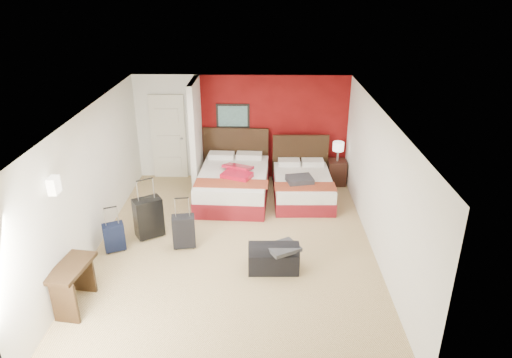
{
  "coord_description": "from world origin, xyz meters",
  "views": [
    {
      "loc": [
        0.5,
        -7.23,
        4.54
      ],
      "look_at": [
        0.38,
        0.8,
        1.0
      ],
      "focal_mm": 32.36,
      "sensor_mm": 36.0,
      "label": 1
    }
  ],
  "objects_px": {
    "suitcase_charcoal": "(184,233)",
    "desk": "(74,286)",
    "bed_right": "(303,188)",
    "table_lamp": "(338,152)",
    "nightstand": "(336,172)",
    "duffel_bag": "(273,259)",
    "bed_left": "(233,185)",
    "red_suitcase_open": "(237,171)",
    "suitcase_black": "(149,219)",
    "suitcase_navy": "(114,238)"
  },
  "relations": [
    {
      "from": "bed_left",
      "to": "duffel_bag",
      "type": "bearing_deg",
      "value": -69.99
    },
    {
      "from": "red_suitcase_open",
      "to": "desk",
      "type": "distance_m",
      "value": 4.25
    },
    {
      "from": "suitcase_black",
      "to": "bed_right",
      "type": "bearing_deg",
      "value": -2.91
    },
    {
      "from": "duffel_bag",
      "to": "desk",
      "type": "bearing_deg",
      "value": -162.76
    },
    {
      "from": "table_lamp",
      "to": "duffel_bag",
      "type": "bearing_deg",
      "value": -113.7
    },
    {
      "from": "bed_right",
      "to": "red_suitcase_open",
      "type": "height_order",
      "value": "red_suitcase_open"
    },
    {
      "from": "bed_right",
      "to": "nightstand",
      "type": "xyz_separation_m",
      "value": [
        0.86,
        0.84,
        0.03
      ]
    },
    {
      "from": "duffel_bag",
      "to": "desk",
      "type": "xyz_separation_m",
      "value": [
        -2.97,
        -0.98,
        0.14
      ]
    },
    {
      "from": "bed_right",
      "to": "table_lamp",
      "type": "xyz_separation_m",
      "value": [
        0.86,
        0.84,
        0.55
      ]
    },
    {
      "from": "suitcase_charcoal",
      "to": "duffel_bag",
      "type": "height_order",
      "value": "suitcase_charcoal"
    },
    {
      "from": "suitcase_black",
      "to": "duffel_bag",
      "type": "distance_m",
      "value": 2.55
    },
    {
      "from": "nightstand",
      "to": "table_lamp",
      "type": "height_order",
      "value": "table_lamp"
    },
    {
      "from": "bed_right",
      "to": "suitcase_navy",
      "type": "height_order",
      "value": "bed_right"
    },
    {
      "from": "nightstand",
      "to": "table_lamp",
      "type": "bearing_deg",
      "value": 0.0
    },
    {
      "from": "bed_left",
      "to": "bed_right",
      "type": "relative_size",
      "value": 1.19
    },
    {
      "from": "desk",
      "to": "suitcase_charcoal",
      "type": "bearing_deg",
      "value": 59.22
    },
    {
      "from": "suitcase_navy",
      "to": "table_lamp",
      "type": "bearing_deg",
      "value": 10.39
    },
    {
      "from": "bed_left",
      "to": "red_suitcase_open",
      "type": "relative_size",
      "value": 2.53
    },
    {
      "from": "nightstand",
      "to": "suitcase_charcoal",
      "type": "relative_size",
      "value": 0.99
    },
    {
      "from": "table_lamp",
      "to": "nightstand",
      "type": "bearing_deg",
      "value": 0.0
    },
    {
      "from": "red_suitcase_open",
      "to": "suitcase_charcoal",
      "type": "xyz_separation_m",
      "value": [
        -0.87,
        -1.93,
        -0.39
      ]
    },
    {
      "from": "suitcase_charcoal",
      "to": "desk",
      "type": "bearing_deg",
      "value": -138.4
    },
    {
      "from": "bed_left",
      "to": "suitcase_navy",
      "type": "height_order",
      "value": "bed_left"
    },
    {
      "from": "bed_left",
      "to": "desk",
      "type": "distance_m",
      "value": 4.27
    },
    {
      "from": "bed_left",
      "to": "suitcase_black",
      "type": "xyz_separation_m",
      "value": [
        -1.49,
        -1.67,
        0.06
      ]
    },
    {
      "from": "desk",
      "to": "red_suitcase_open",
      "type": "bearing_deg",
      "value": 66.64
    },
    {
      "from": "bed_left",
      "to": "table_lamp",
      "type": "xyz_separation_m",
      "value": [
        2.39,
        0.82,
        0.5
      ]
    },
    {
      "from": "bed_left",
      "to": "bed_right",
      "type": "bearing_deg",
      "value": 2.4
    },
    {
      "from": "bed_right",
      "to": "desk",
      "type": "xyz_separation_m",
      "value": [
        -3.66,
        -3.68,
        0.09
      ]
    },
    {
      "from": "suitcase_black",
      "to": "suitcase_navy",
      "type": "distance_m",
      "value": 0.73
    },
    {
      "from": "bed_left",
      "to": "suitcase_charcoal",
      "type": "distance_m",
      "value": 2.17
    },
    {
      "from": "red_suitcase_open",
      "to": "table_lamp",
      "type": "xyz_separation_m",
      "value": [
        2.29,
        0.92,
        0.13
      ]
    },
    {
      "from": "table_lamp",
      "to": "desk",
      "type": "bearing_deg",
      "value": -135.02
    },
    {
      "from": "bed_right",
      "to": "suitcase_charcoal",
      "type": "xyz_separation_m",
      "value": [
        -2.3,
        -2.02,
        0.03
      ]
    },
    {
      "from": "nightstand",
      "to": "duffel_bag",
      "type": "relative_size",
      "value": 0.7
    },
    {
      "from": "bed_right",
      "to": "suitcase_black",
      "type": "distance_m",
      "value": 3.44
    },
    {
      "from": "suitcase_black",
      "to": "suitcase_navy",
      "type": "relative_size",
      "value": 1.5
    },
    {
      "from": "suitcase_charcoal",
      "to": "suitcase_navy",
      "type": "distance_m",
      "value": 1.24
    },
    {
      "from": "bed_left",
      "to": "suitcase_charcoal",
      "type": "relative_size",
      "value": 3.56
    },
    {
      "from": "bed_right",
      "to": "desk",
      "type": "bearing_deg",
      "value": -135.62
    },
    {
      "from": "suitcase_navy",
      "to": "duffel_bag",
      "type": "xyz_separation_m",
      "value": [
        2.84,
        -0.55,
        -0.04
      ]
    },
    {
      "from": "nightstand",
      "to": "suitcase_navy",
      "type": "height_order",
      "value": "nightstand"
    },
    {
      "from": "suitcase_black",
      "to": "suitcase_charcoal",
      "type": "height_order",
      "value": "suitcase_black"
    },
    {
      "from": "table_lamp",
      "to": "duffel_bag",
      "type": "height_order",
      "value": "table_lamp"
    },
    {
      "from": "suitcase_navy",
      "to": "desk",
      "type": "xyz_separation_m",
      "value": [
        -0.13,
        -1.53,
        0.1
      ]
    },
    {
      "from": "table_lamp",
      "to": "desk",
      "type": "height_order",
      "value": "table_lamp"
    },
    {
      "from": "suitcase_navy",
      "to": "nightstand",
      "type": "bearing_deg",
      "value": 10.39
    },
    {
      "from": "red_suitcase_open",
      "to": "nightstand",
      "type": "bearing_deg",
      "value": 44.26
    },
    {
      "from": "nightstand",
      "to": "suitcase_charcoal",
      "type": "xyz_separation_m",
      "value": [
        -3.16,
        -2.86,
        0.0
      ]
    },
    {
      "from": "red_suitcase_open",
      "to": "suitcase_black",
      "type": "distance_m",
      "value": 2.25
    }
  ]
}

